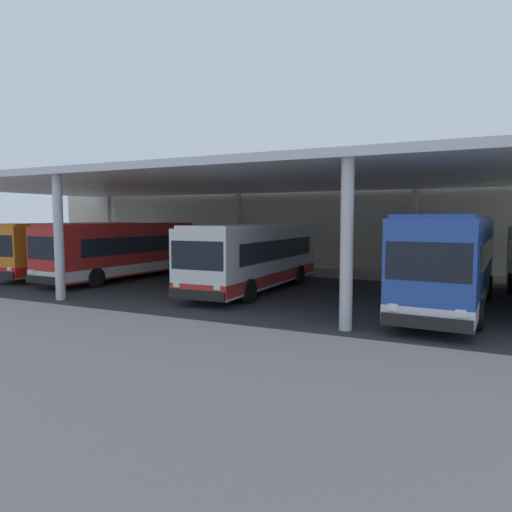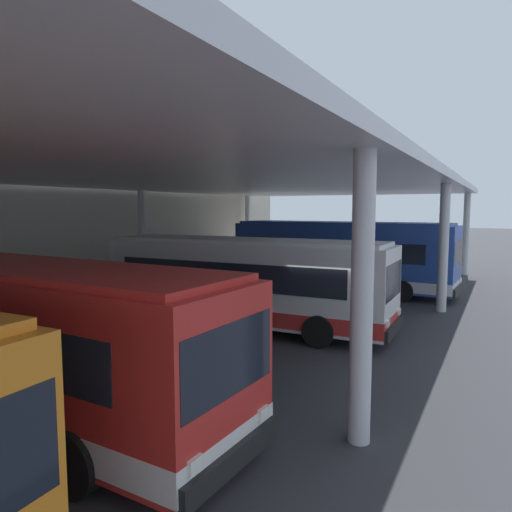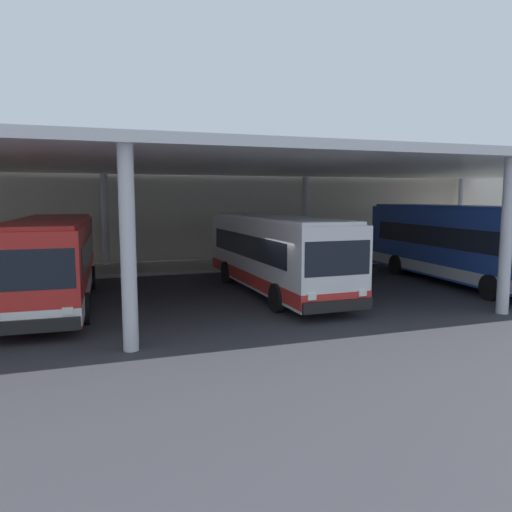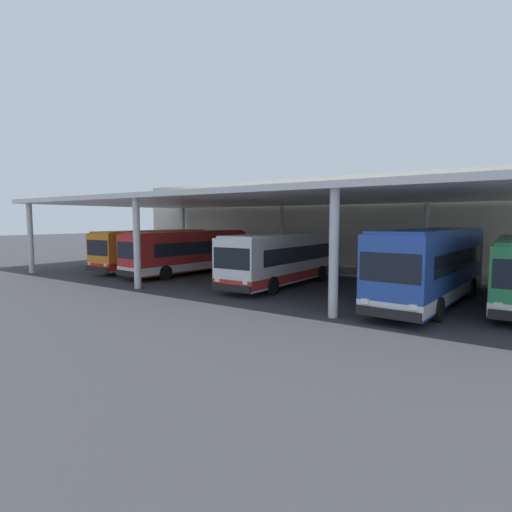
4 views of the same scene
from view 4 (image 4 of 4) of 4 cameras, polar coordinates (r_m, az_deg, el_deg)
ground_plane at (r=22.49m, az=-1.12°, el=-5.19°), size 200.00×200.00×0.00m
platform_kerb at (r=32.61m, az=11.17°, el=-1.93°), size 42.00×4.50×0.18m
station_building_facade at (r=35.37m, az=13.42°, el=4.64°), size 48.00×1.60×7.65m
canopy_shelter at (r=26.80m, az=5.88°, el=7.83°), size 40.00×17.00×5.55m
bus_nearest_bay at (r=33.99m, az=-14.15°, el=0.95°), size 2.96×10.61×3.17m
bus_second_bay at (r=30.67m, az=-9.47°, el=0.60°), size 3.03×10.63×3.17m
bus_middle_bay at (r=25.04m, az=3.80°, el=-0.33°), size 2.85×10.57×3.17m
bus_far_bay at (r=21.12m, az=23.31°, el=-1.23°), size 3.12×11.44×3.57m
bench_waiting at (r=36.70m, az=-0.64°, el=-0.16°), size 1.80×0.45×0.92m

